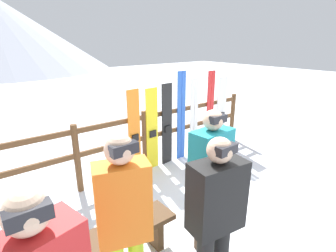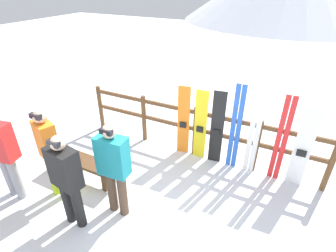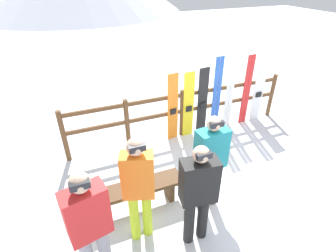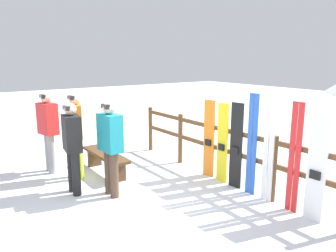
{
  "view_description": "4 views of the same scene",
  "coord_description": "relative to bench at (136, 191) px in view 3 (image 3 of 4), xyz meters",
  "views": [
    {
      "loc": [
        -2.41,
        -1.7,
        2.28
      ],
      "look_at": [
        -0.11,
        1.21,
        1.06
      ],
      "focal_mm": 28.0,
      "sensor_mm": 36.0,
      "label": 1
    },
    {
      "loc": [
        1.59,
        -2.37,
        3.35
      ],
      "look_at": [
        -0.15,
        1.08,
        1.13
      ],
      "focal_mm": 28.0,
      "sensor_mm": 36.0,
      "label": 2
    },
    {
      "loc": [
        -2.21,
        -2.56,
        3.31
      ],
      "look_at": [
        -0.67,
        1.2,
        0.84
      ],
      "focal_mm": 28.0,
      "sensor_mm": 36.0,
      "label": 3
    },
    {
      "loc": [
        4.35,
        -2.26,
        2.32
      ],
      "look_at": [
        -0.6,
        1.24,
        1.04
      ],
      "focal_mm": 35.0,
      "sensor_mm": 36.0,
      "label": 4
    }
  ],
  "objects": [
    {
      "name": "snowboard_white",
      "position": [
        3.54,
        1.61,
        0.44
      ],
      "size": [
        0.28,
        0.06,
        1.54
      ],
      "color": "white",
      "rests_on": "ground"
    },
    {
      "name": "person_black",
      "position": [
        0.61,
        -0.86,
        0.58
      ],
      "size": [
        0.49,
        0.32,
        1.58
      ],
      "color": "black",
      "rests_on": "ground"
    },
    {
      "name": "ski_pair_red",
      "position": [
        3.19,
        1.61,
        0.52
      ],
      "size": [
        0.19,
        0.02,
        1.69
      ],
      "color": "red",
      "rests_on": "ground"
    },
    {
      "name": "person_teal",
      "position": [
        1.06,
        -0.37,
        0.61
      ],
      "size": [
        0.47,
        0.28,
        1.62
      ],
      "color": "#4C3828",
      "rests_on": "ground"
    },
    {
      "name": "person_red",
      "position": [
        -0.73,
        -0.88,
        0.63
      ],
      "size": [
        0.49,
        0.34,
        1.65
      ],
      "color": "gray",
      "rests_on": "ground"
    },
    {
      "name": "snowboard_orange",
      "position": [
        1.31,
        1.61,
        0.43
      ],
      "size": [
        0.25,
        0.08,
        1.52
      ],
      "color": "orange",
      "rests_on": "ground"
    },
    {
      "name": "ski_pair_white",
      "position": [
        2.72,
        1.61,
        0.47
      ],
      "size": [
        0.19,
        0.02,
        1.59
      ],
      "color": "white",
      "rests_on": "ground"
    },
    {
      "name": "bench",
      "position": [
        0.0,
        0.0,
        0.0
      ],
      "size": [
        1.51,
        0.36,
        0.43
      ],
      "color": "#4C331E",
      "rests_on": "ground"
    },
    {
      "name": "snowboard_yellow",
      "position": [
        1.68,
        1.61,
        0.42
      ],
      "size": [
        0.25,
        0.06,
        1.5
      ],
      "color": "yellow",
      "rests_on": "ground"
    },
    {
      "name": "person_orange",
      "position": [
        -0.08,
        -0.54,
        0.65
      ],
      "size": [
        0.46,
        0.34,
        1.67
      ],
      "color": "#B7D826",
      "rests_on": "ground"
    },
    {
      "name": "ground_plane",
      "position": [
        1.56,
        -0.37,
        -0.32
      ],
      "size": [
        40.0,
        40.0,
        0.0
      ],
      "primitive_type": "plane",
      "color": "white"
    },
    {
      "name": "snowboard_black_stripe",
      "position": [
        2.02,
        1.61,
        0.45
      ],
      "size": [
        0.25,
        0.08,
        1.55
      ],
      "color": "black",
      "rests_on": "ground"
    },
    {
      "name": "ski_pair_blue",
      "position": [
        2.37,
        1.61,
        0.55
      ],
      "size": [
        0.2,
        0.02,
        1.74
      ],
      "color": "blue",
      "rests_on": "ground"
    },
    {
      "name": "fence",
      "position": [
        1.56,
        1.67,
        0.33
      ],
      "size": [
        5.05,
        0.1,
        1.1
      ],
      "color": "brown",
      "rests_on": "ground"
    }
  ]
}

